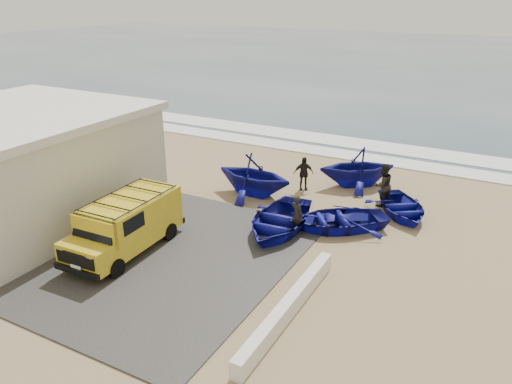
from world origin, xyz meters
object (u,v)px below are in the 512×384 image
at_px(boat_near_left, 279,220).
at_px(fisherman_back, 303,173).
at_px(fisherman_front, 297,214).
at_px(van, 126,223).
at_px(boat_far_left, 357,167).
at_px(boat_mid_left, 254,175).
at_px(boat_near_right, 338,219).
at_px(boat_mid_right, 402,207).
at_px(parapet, 289,307).
at_px(building, 14,166).
at_px(fisherman_middle, 383,185).

distance_m(boat_near_left, fisherman_back, 4.48).
bearing_deg(fisherman_front, van, 65.03).
relative_size(boat_far_left, fisherman_front, 2.36).
bearing_deg(boat_mid_left, fisherman_front, -124.12).
height_order(boat_near_right, fisherman_front, fisherman_front).
distance_m(fisherman_front, fisherman_back, 4.48).
bearing_deg(boat_near_left, fisherman_back, 96.78).
relative_size(van, fisherman_back, 2.96).
xyz_separation_m(boat_near_right, boat_mid_right, (1.89, 2.45, -0.04)).
distance_m(van, boat_mid_left, 6.84).
distance_m(parapet, van, 6.74).
xyz_separation_m(boat_near_right, boat_far_left, (-0.79, 4.80, 0.54)).
bearing_deg(parapet, building, 175.42).
bearing_deg(boat_near_left, building, -163.67).
bearing_deg(fisherman_front, boat_far_left, -70.88).
bearing_deg(fisherman_middle, boat_far_left, -101.20).
relative_size(boat_mid_left, fisherman_middle, 1.92).
height_order(boat_mid_left, fisherman_middle, boat_mid_left).
bearing_deg(boat_near_left, fisherman_middle, 51.86).
relative_size(boat_near_right, fisherman_middle, 2.02).
distance_m(building, boat_near_left, 10.73).
bearing_deg(building, boat_near_left, 20.82).
xyz_separation_m(parapet, van, (-6.65, 0.80, 0.79)).
distance_m(boat_near_right, boat_mid_left, 4.81).
xyz_separation_m(van, fisherman_back, (3.17, 8.34, -0.28)).
distance_m(building, van, 5.96).
height_order(boat_mid_left, boat_mid_right, boat_mid_left).
xyz_separation_m(van, fisherman_front, (4.71, 4.13, -0.31)).
xyz_separation_m(boat_mid_left, fisherman_middle, (5.42, 1.52, -0.01)).
bearing_deg(building, van, -1.93).
height_order(boat_near_left, boat_near_right, boat_near_left).
bearing_deg(boat_far_left, building, -84.80).
bearing_deg(boat_mid_right, parapet, -131.46).
height_order(van, boat_far_left, van).
bearing_deg(boat_far_left, van, -63.81).
bearing_deg(fisherman_middle, boat_near_right, 18.76).
distance_m(parapet, boat_mid_left, 9.14).
bearing_deg(van, building, 176.50).
height_order(boat_far_left, fisherman_middle, fisherman_middle).
bearing_deg(fisherman_middle, boat_mid_left, -39.09).
bearing_deg(boat_near_left, fisherman_front, 9.58).
relative_size(boat_near_left, fisherman_middle, 2.25).
bearing_deg(boat_near_left, van, -140.07).
height_order(building, fisherman_back, building).
height_order(building, parapet, building).
bearing_deg(building, boat_far_left, 41.54).
bearing_deg(boat_mid_left, boat_far_left, -44.66).
bearing_deg(fisherman_middle, van, -4.70).
bearing_deg(boat_near_right, boat_near_left, -94.39).
xyz_separation_m(building, parapet, (12.50, -1.00, -1.89)).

